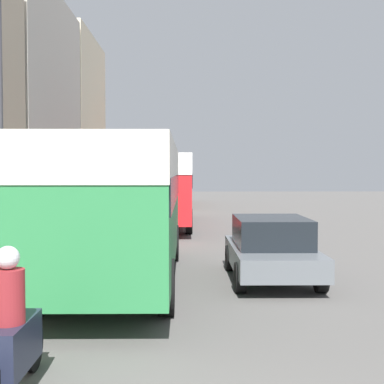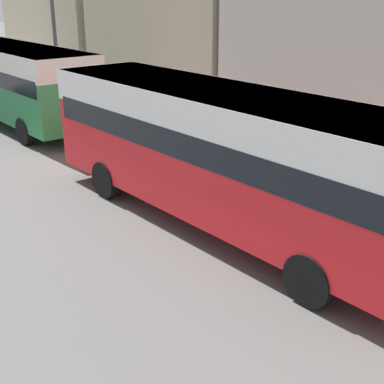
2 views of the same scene
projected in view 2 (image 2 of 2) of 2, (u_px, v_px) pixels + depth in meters
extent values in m
cube|color=#B2ADA3|center=(8.00, 86.00, 30.27)|extent=(2.20, 120.00, 0.15)
cube|color=#BCAD93|center=(92.00, 12.00, 30.00)|extent=(6.72, 8.90, 8.01)
cube|color=#BCAD93|center=(199.00, 8.00, 22.87)|extent=(6.30, 8.74, 8.93)
cube|color=#2D8447|center=(19.00, 81.00, 21.22)|extent=(2.47, 9.14, 2.64)
cube|color=silver|center=(16.00, 57.00, 20.88)|extent=(2.50, 9.19, 0.79)
cube|color=black|center=(18.00, 72.00, 21.10)|extent=(2.52, 8.78, 0.58)
cylinder|color=black|center=(82.00, 122.00, 20.34)|extent=(0.28, 1.00, 1.00)
cylinder|color=black|center=(25.00, 131.00, 18.98)|extent=(0.28, 1.00, 1.00)
cylinder|color=black|center=(21.00, 99.00, 24.40)|extent=(0.28, 1.00, 1.00)
cube|color=red|center=(225.00, 151.00, 11.97)|extent=(2.46, 10.96, 2.68)
cube|color=white|center=(226.00, 110.00, 11.63)|extent=(2.49, 11.01, 0.81)
cube|color=black|center=(226.00, 137.00, 11.85)|extent=(2.51, 10.52, 0.59)
cylinder|color=black|center=(381.00, 243.00, 10.70)|extent=(0.28, 1.00, 1.00)
cylinder|color=black|center=(310.00, 280.00, 9.34)|extent=(0.28, 1.00, 1.00)
cylinder|color=black|center=(173.00, 163.00, 15.56)|extent=(0.28, 1.00, 1.00)
cylinder|color=black|center=(106.00, 180.00, 14.21)|extent=(0.28, 1.00, 1.00)
cylinder|color=#47474C|center=(55.00, 40.00, 22.99)|extent=(0.16, 0.16, 6.01)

